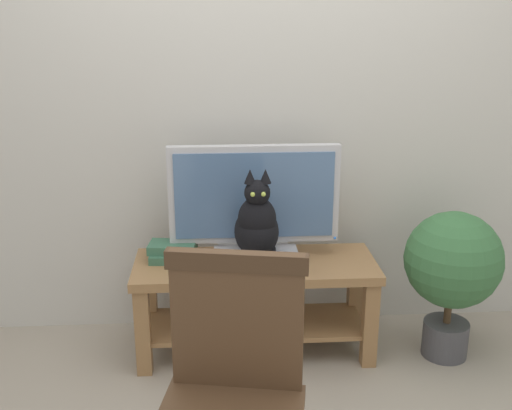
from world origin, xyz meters
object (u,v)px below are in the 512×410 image
object	(u,v)px
cat	(257,225)
wooden_chair	(232,387)
media_box	(257,261)
potted_plant	(453,267)
tv_stand	(255,289)
book_stack	(172,251)
tv	(254,200)

from	to	relation	value
cat	wooden_chair	world-z (taller)	cat
media_box	cat	world-z (taller)	cat
media_box	potted_plant	bearing A→B (deg)	-3.03
tv_stand	book_stack	bearing A→B (deg)	171.54
wooden_chair	potted_plant	bearing A→B (deg)	43.59
wooden_chair	cat	bearing A→B (deg)	82.07
tv_stand	book_stack	xyz separation A→B (m)	(-0.41, 0.06, 0.19)
book_stack	wooden_chair	bearing A→B (deg)	-77.77
tv	media_box	size ratio (longest dim) A/B	2.05
wooden_chair	book_stack	xyz separation A→B (m)	(-0.26, 1.20, -0.03)
media_box	potted_plant	distance (m)	0.94
tv_stand	wooden_chair	distance (m)	1.17
potted_plant	media_box	bearing A→B (deg)	176.97
wooden_chair	tv	bearing A→B (deg)	83.24
tv	potted_plant	world-z (taller)	tv
tv	book_stack	world-z (taller)	tv
media_box	cat	size ratio (longest dim) A/B	0.93
media_box	tv_stand	bearing A→B (deg)	92.33
cat	book_stack	bearing A→B (deg)	162.22
tv_stand	tv	size ratio (longest dim) A/B	1.42
tv_stand	media_box	world-z (taller)	media_box
cat	wooden_chair	bearing A→B (deg)	-97.93
tv_stand	media_box	xyz separation A→B (m)	(0.00, -0.06, 0.18)
tv_stand	book_stack	world-z (taller)	book_stack
book_stack	tv	bearing A→B (deg)	3.87
cat	wooden_chair	distance (m)	1.09
tv	tv_stand	bearing A→B (deg)	-90.02
media_box	wooden_chair	size ratio (longest dim) A/B	0.42
tv_stand	wooden_chair	bearing A→B (deg)	-97.28
media_box	book_stack	size ratio (longest dim) A/B	1.66
wooden_chair	potted_plant	distance (m)	1.50
tv_stand	book_stack	distance (m)	0.45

